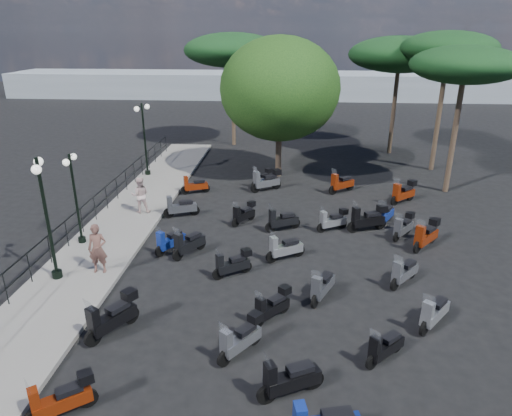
# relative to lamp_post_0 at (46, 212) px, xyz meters

# --- Properties ---
(ground) EXTENTS (120.00, 120.00, 0.00)m
(ground) POSITION_rel_lamp_post_0_xyz_m (7.07, 1.64, -2.61)
(ground) COLOR black
(ground) RESTS_ON ground
(sidewalk) EXTENTS (3.00, 30.00, 0.15)m
(sidewalk) POSITION_rel_lamp_post_0_xyz_m (0.57, 4.64, -2.53)
(sidewalk) COLOR slate
(sidewalk) RESTS_ON ground
(railing) EXTENTS (0.04, 26.04, 1.10)m
(railing) POSITION_rel_lamp_post_0_xyz_m (-0.73, 4.44, -1.71)
(railing) COLOR black
(railing) RESTS_ON sidewalk
(lamp_post_0) EXTENTS (0.71, 1.18, 4.31)m
(lamp_post_0) POSITION_rel_lamp_post_0_xyz_m (0.00, 0.00, 0.00)
(lamp_post_0) COLOR black
(lamp_post_0) RESTS_ON sidewalk
(lamp_post_1) EXTENTS (0.36, 1.08, 3.68)m
(lamp_post_1) POSITION_rel_lamp_post_0_xyz_m (-0.35, 2.80, -0.36)
(lamp_post_1) COLOR black
(lamp_post_1) RESTS_ON sidewalk
(lamp_post_2) EXTENTS (0.61, 1.18, 4.17)m
(lamp_post_2) POSITION_rel_lamp_post_0_xyz_m (-0.43, 12.04, -0.08)
(lamp_post_2) COLOR black
(lamp_post_2) RESTS_ON sidewalk
(woman) EXTENTS (0.69, 0.49, 1.80)m
(woman) POSITION_rel_lamp_post_0_xyz_m (1.33, 0.51, -1.56)
(woman) COLOR brown
(woman) RESTS_ON sidewalk
(pedestrian_far) EXTENTS (0.96, 0.82, 1.70)m
(pedestrian_far) POSITION_rel_lamp_post_0_xyz_m (1.05, 6.16, -1.60)
(pedestrian_far) COLOR beige
(pedestrian_far) RESTS_ON sidewalk
(scooter_1) EXTENTS (1.37, 1.09, 1.27)m
(scooter_1) POSITION_rel_lamp_post_0_xyz_m (2.99, -5.74, -2.13)
(scooter_1) COLOR black
(scooter_1) RESTS_ON ground
(scooter_2) EXTENTS (1.15, 1.64, 1.47)m
(scooter_2) POSITION_rel_lamp_post_0_xyz_m (3.02, -2.71, -2.05)
(scooter_2) COLOR black
(scooter_2) RESTS_ON ground
(scooter_3) EXTENTS (0.98, 1.38, 1.27)m
(scooter_3) POSITION_rel_lamp_post_0_xyz_m (3.35, 2.54, -2.17)
(scooter_3) COLOR black
(scooter_3) RESTS_ON ground
(scooter_4) EXTENTS (1.62, 0.83, 1.35)m
(scooter_4) POSITION_rel_lamp_post_0_xyz_m (2.93, 6.09, -2.14)
(scooter_4) COLOR black
(scooter_4) RESTS_ON ground
(scooter_5) EXTENTS (1.50, 0.78, 1.26)m
(scooter_5) POSITION_rel_lamp_post_0_xyz_m (2.94, 9.34, -2.17)
(scooter_5) COLOR black
(scooter_5) RESTS_ON ground
(scooter_6) EXTENTS (1.62, 0.96, 1.40)m
(scooter_6) POSITION_rel_lamp_post_0_xyz_m (8.08, -4.75, -2.12)
(scooter_6) COLOR black
(scooter_6) RESTS_ON ground
(scooter_7) EXTENTS (1.14, 1.40, 1.32)m
(scooter_7) POSITION_rel_lamp_post_0_xyz_m (6.77, -3.33, -2.11)
(scooter_7) COLOR black
(scooter_7) RESTS_ON ground
(scooter_8) EXTENTS (1.35, 0.98, 1.22)m
(scooter_8) POSITION_rel_lamp_post_0_xyz_m (6.04, 0.83, -2.15)
(scooter_8) COLOR black
(scooter_8) RESTS_ON ground
(scooter_9) EXTENTS (1.06, 1.49, 1.37)m
(scooter_9) POSITION_rel_lamp_post_0_xyz_m (4.14, 2.29, -2.13)
(scooter_9) COLOR black
(scooter_9) RESTS_ON ground
(scooter_10) EXTENTS (0.99, 1.28, 1.18)m
(scooter_10) POSITION_rel_lamp_post_0_xyz_m (5.96, 5.56, -2.16)
(scooter_10) COLOR black
(scooter_10) RESTS_ON ground
(scooter_11) EXTENTS (1.09, 1.23, 1.19)m
(scooter_11) POSITION_rel_lamp_post_0_xyz_m (6.43, 10.87, -2.16)
(scooter_11) COLOR black
(scooter_11) RESTS_ON ground
(scooter_13) EXTENTS (1.13, 1.23, 1.21)m
(scooter_13) POSITION_rel_lamp_post_0_xyz_m (7.54, -1.67, -2.15)
(scooter_13) COLOR black
(scooter_13) RESTS_ON ground
(scooter_14) EXTENTS (1.47, 0.96, 1.31)m
(scooter_14) POSITION_rel_lamp_post_0_xyz_m (7.85, 2.20, -2.15)
(scooter_14) COLOR black
(scooter_14) RESTS_ON ground
(scooter_15) EXTENTS (1.38, 0.90, 1.21)m
(scooter_15) POSITION_rel_lamp_post_0_xyz_m (9.88, 5.08, -2.15)
(scooter_15) COLOR black
(scooter_15) RESTS_ON ground
(scooter_16) EXTENTS (1.52, 0.89, 1.31)m
(scooter_16) POSITION_rel_lamp_post_0_xyz_m (7.69, 4.90, -2.15)
(scooter_16) COLOR black
(scooter_16) RESTS_ON ground
(scooter_17) EXTENTS (1.63, 1.18, 1.47)m
(scooter_17) POSITION_rel_lamp_post_0_xyz_m (6.72, 10.06, -2.05)
(scooter_17) COLOR black
(scooter_17) RESTS_ON ground
(scooter_19) EXTENTS (1.16, 1.10, 1.20)m
(scooter_19) POSITION_rel_lamp_post_0_xyz_m (10.57, -3.30, -2.19)
(scooter_19) COLOR black
(scooter_19) RESTS_ON ground
(scooter_20) EXTENTS (0.89, 1.53, 1.32)m
(scooter_20) POSITION_rel_lamp_post_0_xyz_m (9.10, -0.45, -2.15)
(scooter_20) COLOR black
(scooter_20) RESTS_ON ground
(scooter_21) EXTENTS (1.09, 1.34, 1.26)m
(scooter_21) POSITION_rel_lamp_post_0_xyz_m (12.77, 4.58, -2.13)
(scooter_21) COLOR black
(scooter_21) RESTS_ON ground
(scooter_22) EXTENTS (0.97, 1.52, 1.34)m
(scooter_22) POSITION_rel_lamp_post_0_xyz_m (12.25, 5.87, -2.14)
(scooter_22) COLOR black
(scooter_22) RESTS_ON ground
(scooter_23) EXTENTS (1.46, 1.21, 1.42)m
(scooter_23) POSITION_rel_lamp_post_0_xyz_m (10.73, 10.10, -2.11)
(scooter_23) COLOR black
(scooter_23) RESTS_ON ground
(scooter_25) EXTENTS (1.15, 1.37, 1.34)m
(scooter_25) POSITION_rel_lamp_post_0_xyz_m (12.27, -1.68, -2.14)
(scooter_25) COLOR black
(scooter_25) RESTS_ON ground
(scooter_26) EXTENTS (1.16, 1.30, 1.31)m
(scooter_26) POSITION_rel_lamp_post_0_xyz_m (11.94, 0.70, -2.15)
(scooter_26) COLOR black
(scooter_26) RESTS_ON ground
(scooter_27) EXTENTS (1.76, 0.92, 1.46)m
(scooter_27) POSITION_rel_lamp_post_0_xyz_m (11.38, 5.14, -2.05)
(scooter_27) COLOR black
(scooter_27) RESTS_ON ground
(scooter_28) EXTENTS (1.30, 1.47, 1.43)m
(scooter_28) POSITION_rel_lamp_post_0_xyz_m (13.45, 3.64, -2.07)
(scooter_28) COLOR black
(scooter_28) RESTS_ON ground
(scooter_29) EXTENTS (1.45, 1.30, 1.42)m
(scooter_29) POSITION_rel_lamp_post_0_xyz_m (13.69, 8.75, -2.07)
(scooter_29) COLOR black
(scooter_29) RESTS_ON ground
(broadleaf_tree) EXTENTS (6.78, 6.78, 7.94)m
(broadleaf_tree) POSITION_rel_lamp_post_0_xyz_m (7.28, 12.85, 2.45)
(broadleaf_tree) COLOR #38281E
(broadleaf_tree) RESTS_ON ground
(pine_0) EXTENTS (6.72, 6.72, 7.81)m
(pine_0) POSITION_rel_lamp_post_0_xyz_m (14.96, 18.86, 4.02)
(pine_0) COLOR #38281E
(pine_0) RESTS_ON ground
(pine_1) EXTENTS (5.39, 5.39, 8.15)m
(pine_1) POSITION_rel_lamp_post_0_xyz_m (16.78, 14.87, 4.56)
(pine_1) COLOR #38281E
(pine_1) RESTS_ON ground
(pine_2) EXTENTS (6.85, 6.85, 8.00)m
(pine_2) POSITION_rel_lamp_post_0_xyz_m (3.69, 20.47, 4.18)
(pine_2) COLOR #38281E
(pine_2) RESTS_ON ground
(pine_3) EXTENTS (5.36, 5.36, 7.50)m
(pine_3) POSITION_rel_lamp_post_0_xyz_m (16.40, 10.72, 3.93)
(pine_3) COLOR #38281E
(pine_3) RESTS_ON ground
(distant_hills) EXTENTS (70.00, 8.00, 3.00)m
(distant_hills) POSITION_rel_lamp_post_0_xyz_m (7.07, 46.64, -1.11)
(distant_hills) COLOR gray
(distant_hills) RESTS_ON ground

